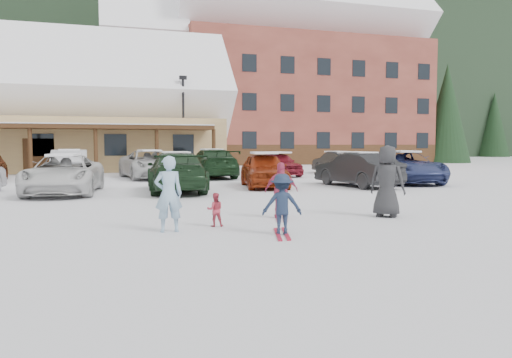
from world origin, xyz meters
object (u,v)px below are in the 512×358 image
object	(u,v)px
bystander_dark	(387,181)
parked_car_2	(64,174)
parked_car_4	(264,170)
parked_car_9	(70,165)
parked_car_5	(357,169)
parked_car_6	(404,167)
parked_car_11	(212,163)
child_magenta	(281,190)
parked_car_3	(176,172)
parked_car_12	(278,164)
day_lodge	(15,114)
lamp_post	(183,118)
adult_skier	(169,194)
alpine_hotel	(279,78)
child_navy	(282,204)
parked_car_10	(150,164)
toddler_red	(215,210)
parked_car_13	(337,163)

from	to	relation	value
bystander_dark	parked_car_2	world-z (taller)	bystander_dark
parked_car_4	parked_car_9	world-z (taller)	parked_car_9
parked_car_2	parked_car_5	size ratio (longest dim) A/B	1.16
parked_car_6	parked_car_11	size ratio (longest dim) A/B	1.01
parked_car_5	parked_car_6	world-z (taller)	parked_car_6
child_magenta	parked_car_3	xyz separation A→B (m)	(-1.52, 7.72, 0.07)
bystander_dark	parked_car_12	distance (m)	16.45
day_lodge	lamp_post	xyz separation A→B (m)	(11.08, -4.55, -0.31)
adult_skier	parked_car_6	world-z (taller)	adult_skier
bystander_dark	parked_car_5	distance (m)	9.19
bystander_dark	parked_car_12	size ratio (longest dim) A/B	0.45
alpine_hotel	lamp_post	distance (m)	19.66
parked_car_4	parked_car_12	size ratio (longest dim) A/B	1.08
parked_car_6	parked_car_5	bearing A→B (deg)	-150.15
lamp_post	child_navy	world-z (taller)	lamp_post
parked_car_3	parked_car_5	size ratio (longest dim) A/B	1.17
parked_car_10	bystander_dark	bearing A→B (deg)	-82.12
child_navy	child_magenta	size ratio (longest dim) A/B	0.89
child_magenta	parked_car_2	bearing A→B (deg)	-36.90
parked_car_5	parked_car_9	size ratio (longest dim) A/B	0.95
parked_car_4	parked_car_6	bearing A→B (deg)	11.58
adult_skier	child_navy	world-z (taller)	adult_skier
child_magenta	toddler_red	bearing A→B (deg)	40.73
parked_car_12	parked_car_13	size ratio (longest dim) A/B	0.96
alpine_hotel	parked_car_6	world-z (taller)	alpine_hotel
adult_skier	parked_car_9	xyz separation A→B (m)	(-2.87, 16.47, -0.02)
child_navy	parked_car_12	xyz separation A→B (m)	(6.29, 17.74, 0.07)
parked_car_13	child_magenta	bearing A→B (deg)	55.81
parked_car_4	parked_car_10	size ratio (longest dim) A/B	0.80
parked_car_9	parked_car_12	bearing A→B (deg)	179.31
day_lodge	bystander_dark	size ratio (longest dim) A/B	16.00
child_magenta	parked_car_3	size ratio (longest dim) A/B	0.26
day_lodge	parked_car_12	bearing A→B (deg)	-36.04
parked_car_2	parked_car_11	xyz separation A→B (m)	(7.12, 7.19, 0.05)
parked_car_4	parked_car_9	bearing A→B (deg)	150.61
adult_skier	parked_car_4	bearing A→B (deg)	-118.73
day_lodge	child_magenta	size ratio (longest dim) A/B	20.86
lamp_post	parked_car_11	size ratio (longest dim) A/B	1.19
parked_car_5	parked_car_12	xyz separation A→B (m)	(-0.86, 7.80, -0.05)
lamp_post	parked_car_2	size ratio (longest dim) A/B	1.23
parked_car_4	parked_car_12	bearing A→B (deg)	75.36
parked_car_6	parked_car_9	distance (m)	16.57
bystander_dark	parked_car_6	distance (m)	11.72
lamp_post	child_navy	distance (m)	24.73
day_lodge	child_navy	world-z (taller)	day_lodge
parked_car_11	parked_car_12	bearing A→B (deg)	-175.29
toddler_red	bystander_dark	size ratio (longest dim) A/B	0.42
parked_car_5	parked_car_12	size ratio (longest dim) A/B	1.12
toddler_red	child_magenta	bearing A→B (deg)	-150.60
child_magenta	parked_car_13	world-z (taller)	child_magenta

